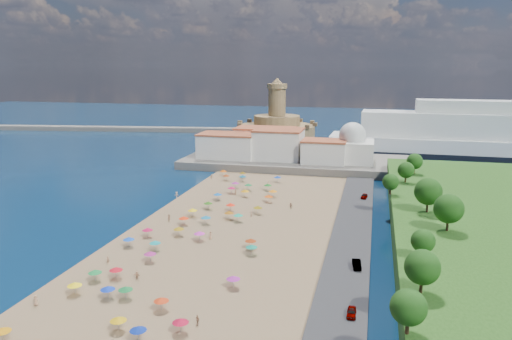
# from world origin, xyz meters

# --- Properties ---
(ground) EXTENTS (700.00, 700.00, 0.00)m
(ground) POSITION_xyz_m (0.00, 0.00, 0.00)
(ground) COLOR #071938
(ground) RESTS_ON ground
(terrace) EXTENTS (90.00, 36.00, 3.00)m
(terrace) POSITION_xyz_m (10.00, 73.00, 1.50)
(terrace) COLOR #59544C
(terrace) RESTS_ON ground
(jetty) EXTENTS (18.00, 70.00, 2.40)m
(jetty) POSITION_xyz_m (-12.00, 108.00, 1.20)
(jetty) COLOR #59544C
(jetty) RESTS_ON ground
(breakwater) EXTENTS (199.03, 34.77, 2.60)m
(breakwater) POSITION_xyz_m (-110.00, 153.00, 1.30)
(breakwater) COLOR #59544C
(breakwater) RESTS_ON ground
(waterfront_buildings) EXTENTS (57.00, 29.00, 11.00)m
(waterfront_buildings) POSITION_xyz_m (-3.05, 73.64, 7.88)
(waterfront_buildings) COLOR silver
(waterfront_buildings) RESTS_ON terrace
(domed_building) EXTENTS (16.00, 16.00, 15.00)m
(domed_building) POSITION_xyz_m (30.00, 71.00, 8.97)
(domed_building) COLOR silver
(domed_building) RESTS_ON terrace
(fortress) EXTENTS (40.00, 40.00, 32.40)m
(fortress) POSITION_xyz_m (-12.00, 138.00, 6.68)
(fortress) COLOR #A78053
(fortress) RESTS_ON ground
(cruise_ship) EXTENTS (136.51, 24.38, 29.69)m
(cruise_ship) POSITION_xyz_m (86.38, 109.18, 8.79)
(cruise_ship) COLOR black
(cruise_ship) RESTS_ON ground
(beach_parasols) EXTENTS (31.08, 116.47, 2.20)m
(beach_parasols) POSITION_xyz_m (-0.78, -9.92, 2.15)
(beach_parasols) COLOR gray
(beach_parasols) RESTS_ON beach
(beachgoers) EXTENTS (36.36, 95.60, 1.86)m
(beachgoers) POSITION_xyz_m (-2.68, -1.59, 1.11)
(beachgoers) COLOR tan
(beachgoers) RESTS_ON beach
(parked_cars) EXTENTS (2.11, 75.60, 1.42)m
(parked_cars) POSITION_xyz_m (36.00, -12.37, 1.37)
(parked_cars) COLOR gray
(parked_cars) RESTS_ON promenade
(hillside_trees) EXTENTS (15.68, 103.00, 7.95)m
(hillside_trees) POSITION_xyz_m (48.68, -8.76, 10.12)
(hillside_trees) COLOR #382314
(hillside_trees) RESTS_ON hillside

